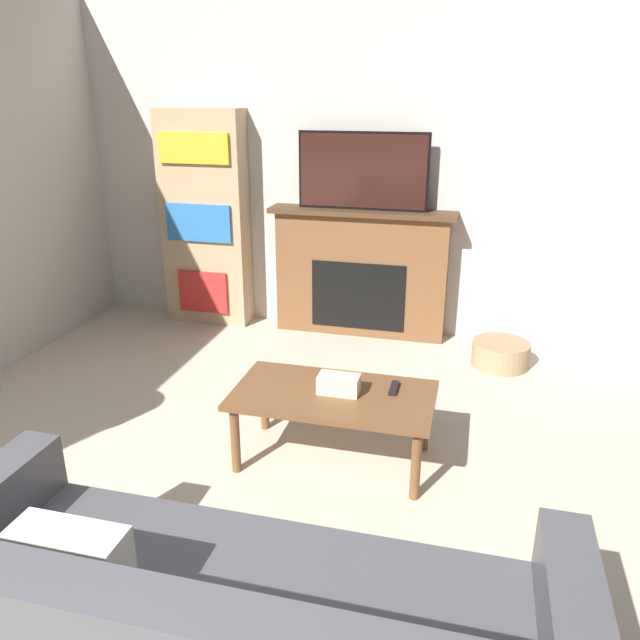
# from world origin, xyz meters

# --- Properties ---
(wall_back) EXTENTS (5.79, 0.06, 2.70)m
(wall_back) POSITION_xyz_m (0.00, 4.33, 1.35)
(wall_back) COLOR beige
(wall_back) RESTS_ON ground_plane
(fireplace) EXTENTS (1.49, 0.28, 1.04)m
(fireplace) POSITION_xyz_m (-0.01, 4.19, 0.53)
(fireplace) COLOR brown
(fireplace) RESTS_ON ground_plane
(tv) EXTENTS (1.02, 0.03, 0.59)m
(tv) POSITION_xyz_m (-0.01, 4.17, 1.34)
(tv) COLOR black
(tv) RESTS_ON fireplace
(coffee_table) EXTENTS (1.07, 0.59, 0.41)m
(coffee_table) POSITION_xyz_m (0.22, 2.25, 0.36)
(coffee_table) COLOR brown
(coffee_table) RESTS_ON ground_plane
(tissue_box) EXTENTS (0.22, 0.12, 0.10)m
(tissue_box) POSITION_xyz_m (0.25, 2.26, 0.46)
(tissue_box) COLOR beige
(tissue_box) RESTS_ON coffee_table
(remote_control) EXTENTS (0.04, 0.15, 0.02)m
(remote_control) POSITION_xyz_m (0.53, 2.36, 0.42)
(remote_control) COLOR black
(remote_control) RESTS_ON coffee_table
(bookshelf) EXTENTS (0.72, 0.29, 1.79)m
(bookshelf) POSITION_xyz_m (-1.35, 4.17, 0.90)
(bookshelf) COLOR tan
(bookshelf) RESTS_ON ground_plane
(storage_basket) EXTENTS (0.42, 0.42, 0.19)m
(storage_basket) POSITION_xyz_m (1.13, 3.78, 0.09)
(storage_basket) COLOR tan
(storage_basket) RESTS_ON ground_plane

